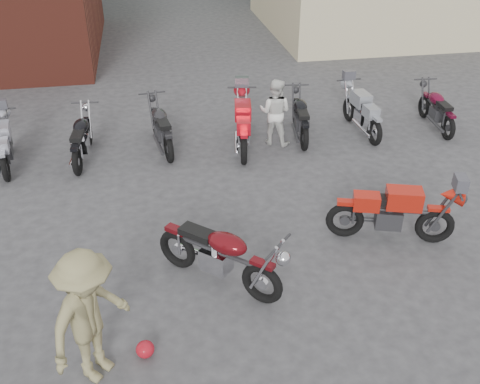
{
  "coord_description": "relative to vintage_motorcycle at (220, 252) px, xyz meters",
  "views": [
    {
      "loc": [
        -1.48,
        -5.73,
        5.4
      ],
      "look_at": [
        -0.14,
        1.65,
        0.9
      ],
      "focal_mm": 40.0,
      "sensor_mm": 36.0,
      "label": 1
    }
  ],
  "objects": [
    {
      "name": "row_bike_5",
      "position": [
        2.62,
        4.91,
        -0.06
      ],
      "size": [
        0.87,
        1.96,
        1.1
      ],
      "primitive_type": null,
      "rotation": [
        0.0,
        0.0,
        1.44
      ],
      "color": "black",
      "rests_on": "ground"
    },
    {
      "name": "row_bike_6",
      "position": [
        4.13,
        4.91,
        -0.04
      ],
      "size": [
        0.76,
        1.99,
        1.13
      ],
      "primitive_type": null,
      "rotation": [
        0.0,
        0.0,
        1.63
      ],
      "color": "#8F939C",
      "rests_on": "ground"
    },
    {
      "name": "row_bike_7",
      "position": [
        6.01,
        4.83,
        -0.08
      ],
      "size": [
        0.71,
        1.87,
        1.06
      ],
      "primitive_type": null,
      "rotation": [
        0.0,
        0.0,
        1.51
      ],
      "color": "#530A21",
      "rests_on": "ground"
    },
    {
      "name": "row_bike_1",
      "position": [
        -3.89,
        4.62,
        -0.07
      ],
      "size": [
        0.87,
        1.92,
        1.07
      ],
      "primitive_type": null,
      "rotation": [
        0.0,
        0.0,
        1.72
      ],
      "color": "#9B9CA9",
      "rests_on": "ground"
    },
    {
      "name": "person_light",
      "position": [
        1.95,
        4.67,
        0.15
      ],
      "size": [
        0.93,
        0.86,
        1.53
      ],
      "primitive_type": "imported",
      "rotation": [
        0.0,
        0.0,
        2.64
      ],
      "color": "white",
      "rests_on": "ground"
    },
    {
      "name": "row_bike_2",
      "position": [
        -2.32,
        4.64,
        -0.06
      ],
      "size": [
        0.8,
        1.94,
        1.1
      ],
      "primitive_type": null,
      "rotation": [
        0.0,
        0.0,
        1.48
      ],
      "color": "black",
      "rests_on": "ground"
    },
    {
      "name": "vintage_motorcycle",
      "position": [
        0.0,
        0.0,
        0.0
      ],
      "size": [
        2.03,
        1.93,
        1.22
      ],
      "primitive_type": null,
      "rotation": [
        0.0,
        0.0,
        -0.74
      ],
      "color": "#530A0F",
      "rests_on": "ground"
    },
    {
      "name": "row_bike_3",
      "position": [
        -0.61,
        4.88,
        -0.05
      ],
      "size": [
        0.93,
        2.02,
        1.13
      ],
      "primitive_type": null,
      "rotation": [
        0.0,
        0.0,
        1.72
      ],
      "color": "black",
      "rests_on": "ground"
    },
    {
      "name": "ground",
      "position": [
        0.65,
        -0.49,
        -0.61
      ],
      "size": [
        90.0,
        90.0,
        0.0
      ],
      "primitive_type": "plane",
      "color": "#373739"
    },
    {
      "name": "helmet",
      "position": [
        -1.17,
        -1.22,
        -0.5
      ],
      "size": [
        0.26,
        0.26,
        0.22
      ],
      "primitive_type": "ellipsoid",
      "rotation": [
        0.0,
        0.0,
        0.08
      ],
      "color": "#AB121F",
      "rests_on": "ground"
    },
    {
      "name": "sportbike",
      "position": [
        3.01,
        0.63,
        -0.02
      ],
      "size": [
        2.15,
        1.25,
        1.19
      ],
      "primitive_type": null,
      "rotation": [
        0.0,
        0.0,
        -0.3
      ],
      "color": "red",
      "rests_on": "ground"
    },
    {
      "name": "person_tan",
      "position": [
        -1.74,
        -1.39,
        0.31
      ],
      "size": [
        1.29,
        1.36,
        1.85
      ],
      "primitive_type": "imported",
      "rotation": [
        0.0,
        0.0,
        0.87
      ],
      "color": "#8C8356",
      "rests_on": "ground"
    },
    {
      "name": "row_bike_4",
      "position": [
        1.2,
        4.58,
        -0.0
      ],
      "size": [
        1.02,
        2.19,
        1.22
      ],
      "primitive_type": null,
      "rotation": [
        0.0,
        0.0,
        1.41
      ],
      "color": "red",
      "rests_on": "ground"
    }
  ]
}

